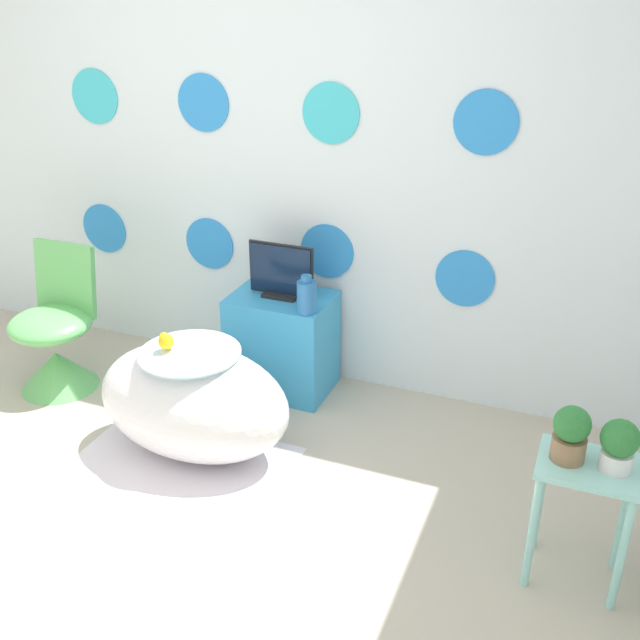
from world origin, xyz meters
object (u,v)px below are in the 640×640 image
(potted_plant_left, at_px, (571,433))
(chair, at_px, (56,344))
(tv, at_px, (281,273))
(vase, at_px, (307,296))
(potted_plant_right, at_px, (619,444))
(bathtub, at_px, (194,401))

(potted_plant_left, bearing_deg, chair, 170.74)
(tv, xyz_separation_m, vase, (0.21, -0.14, -0.04))
(vase, relative_size, potted_plant_left, 0.93)
(potted_plant_right, bearing_deg, potted_plant_left, 179.39)
(bathtub, height_order, vase, vase)
(bathtub, bearing_deg, vase, 59.53)
(bathtub, distance_m, vase, 0.77)
(bathtub, relative_size, chair, 1.21)
(vase, bearing_deg, potted_plant_right, -26.76)
(chair, distance_m, potted_plant_right, 2.96)
(vase, distance_m, potted_plant_left, 1.56)
(chair, xyz_separation_m, tv, (1.18, 0.46, 0.43))
(chair, relative_size, tv, 2.20)
(chair, relative_size, vase, 3.95)
(chair, height_order, potted_plant_right, chair)
(bathtub, bearing_deg, potted_plant_left, -6.12)
(bathtub, bearing_deg, tv, 79.22)
(bathtub, bearing_deg, potted_plant_right, -5.64)
(bathtub, height_order, tv, tv)
(bathtub, xyz_separation_m, potted_plant_right, (1.86, -0.18, 0.36))
(chair, bearing_deg, bathtub, -14.25)
(bathtub, height_order, potted_plant_left, potted_plant_left)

